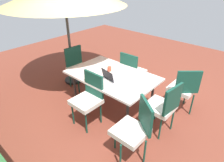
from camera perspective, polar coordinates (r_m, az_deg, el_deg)
ground_plane at (r=4.22m, az=-0.00°, el=-6.99°), size 10.00×10.00×0.02m
dining_table at (r=3.85m, az=-0.00°, el=1.23°), size 1.72×1.10×0.73m
chair_east at (r=4.66m, az=-10.01°, el=4.42°), size 0.48×0.47×0.98m
chair_south at (r=4.40m, az=5.87°, el=3.13°), size 0.46×0.47×0.98m
chair_north at (r=3.48m, az=-6.95°, el=-4.76°), size 0.46×0.46×0.98m
chair_northwest at (r=2.87m, az=6.61°, el=-13.46°), size 0.58×0.58×0.98m
chair_southwest at (r=3.98m, az=20.22°, el=-1.81°), size 0.59×0.59×0.98m
chair_west at (r=3.37m, az=14.77°, el=-6.96°), size 0.48×0.47×0.98m
laptop at (r=3.62m, az=-0.43°, el=1.08°), size 0.36×0.30×0.21m
cup at (r=3.94m, az=-0.76°, el=3.57°), size 0.08×0.08×0.09m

